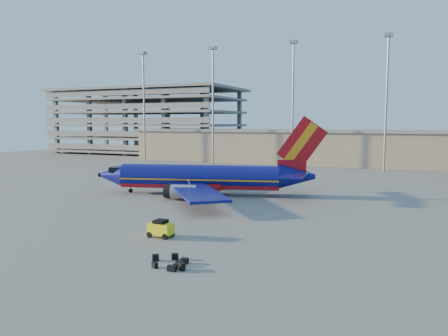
{
  "coord_description": "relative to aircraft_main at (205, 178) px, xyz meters",
  "views": [
    {
      "loc": [
        20.23,
        -52.14,
        10.38
      ],
      "look_at": [
        -3.8,
        3.64,
        4.0
      ],
      "focal_mm": 35.0,
      "sensor_mm": 36.0,
      "label": 1
    }
  ],
  "objects": [
    {
      "name": "terminal_building",
      "position": [
        16.86,
        54.12,
        1.91
      ],
      "size": [
        122.0,
        16.0,
        8.5
      ],
      "color": "gray",
      "rests_on": "ground"
    },
    {
      "name": "luggage_pile",
      "position": [
        11.52,
        -29.23,
        -2.19
      ],
      "size": [
        3.43,
        2.86,
        0.53
      ],
      "color": "black",
      "rests_on": "ground"
    },
    {
      "name": "ground",
      "position": [
        6.86,
        -3.88,
        -2.41
      ],
      "size": [
        220.0,
        220.0,
        0.0
      ],
      "primitive_type": "plane",
      "color": "slate",
      "rests_on": "ground"
    },
    {
      "name": "baggage_tug",
      "position": [
        6.5,
        -22.75,
        -1.58
      ],
      "size": [
        2.26,
        1.42,
        1.59
      ],
      "rotation": [
        0.0,
        0.0,
        -0.04
      ],
      "color": "yellow",
      "rests_on": "ground"
    },
    {
      "name": "parking_garage",
      "position": [
        -55.14,
        70.16,
        9.32
      ],
      "size": [
        62.0,
        32.0,
        21.4
      ],
      "color": "slate",
      "rests_on": "ground"
    },
    {
      "name": "aircraft_main",
      "position": [
        0.0,
        0.0,
        0.0
      ],
      "size": [
        32.67,
        31.01,
        11.28
      ],
      "rotation": [
        0.0,
        0.0,
        0.26
      ],
      "color": "navy",
      "rests_on": "ground"
    },
    {
      "name": "light_mast_row",
      "position": [
        11.86,
        42.12,
        15.14
      ],
      "size": [
        101.6,
        1.6,
        28.65
      ],
      "color": "gray",
      "rests_on": "ground"
    }
  ]
}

